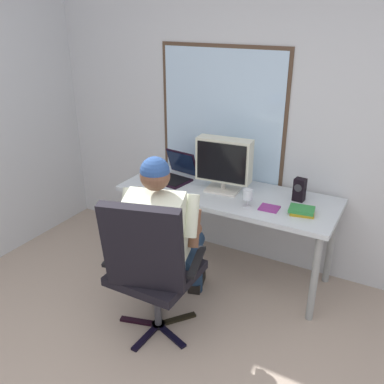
% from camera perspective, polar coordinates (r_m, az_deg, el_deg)
% --- Properties ---
extents(wall_rear, '(4.48, 0.08, 2.60)m').
position_cam_1_polar(wall_rear, '(3.49, 11.61, 9.78)').
color(wall_rear, silver).
rests_on(wall_rear, ground).
extents(desk, '(1.75, 0.67, 0.75)m').
position_cam_1_polar(desk, '(3.43, 4.83, -1.25)').
color(desk, gray).
rests_on(desk, ground).
extents(office_chair, '(0.69, 0.63, 1.09)m').
position_cam_1_polar(office_chair, '(2.74, -5.74, -9.67)').
color(office_chair, black).
rests_on(office_chair, ground).
extents(person_seated, '(0.64, 0.87, 1.28)m').
position_cam_1_polar(person_seated, '(2.93, -3.94, -5.74)').
color(person_seated, '#1A2E48').
rests_on(person_seated, ground).
extents(crt_monitor, '(0.45, 0.23, 0.44)m').
position_cam_1_polar(crt_monitor, '(3.34, 4.37, 4.17)').
color(crt_monitor, beige).
rests_on(crt_monitor, desk).
extents(laptop, '(0.35, 0.37, 0.24)m').
position_cam_1_polar(laptop, '(3.64, -2.19, 2.73)').
color(laptop, black).
rests_on(laptop, desk).
extents(wine_glass, '(0.07, 0.07, 0.14)m').
position_cam_1_polar(wine_glass, '(3.14, 7.57, -0.46)').
color(wine_glass, silver).
rests_on(wine_glass, desk).
extents(desk_speaker, '(0.09, 0.08, 0.18)m').
position_cam_1_polar(desk_speaker, '(3.31, 14.40, 0.31)').
color(desk_speaker, black).
rests_on(desk_speaker, desk).
extents(book_stack, '(0.20, 0.17, 0.04)m').
position_cam_1_polar(book_stack, '(3.13, 14.71, -2.49)').
color(book_stack, '#A8881A').
rests_on(book_stack, desk).
extents(cd_case, '(0.15, 0.13, 0.01)m').
position_cam_1_polar(cd_case, '(3.16, 10.45, -2.16)').
color(cd_case, '#86297D').
rests_on(cd_case, desk).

